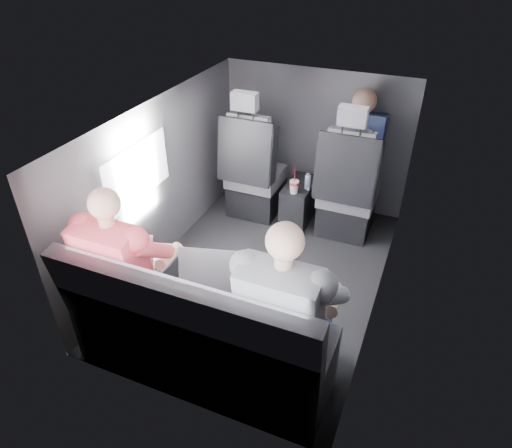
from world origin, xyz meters
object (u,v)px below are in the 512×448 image
at_px(front_seat_right, 347,195).
at_px(passenger_front_right, 358,147).
at_px(center_console, 299,202).
at_px(passenger_rear_left, 130,266).
at_px(rear_bench, 200,338).
at_px(water_bottle, 308,182).
at_px(soda_cup, 294,186).
at_px(laptop_silver, 220,271).
at_px(passenger_rear_right, 288,310).
at_px(laptop_white, 138,253).
at_px(front_seat_left, 254,177).
at_px(laptop_black, 293,288).

xyz_separation_m(front_seat_right, passenger_front_right, (0.00, 0.26, 0.35)).
xyz_separation_m(front_seat_right, center_console, (-0.45, 0.04, -0.20)).
bearing_deg(passenger_rear_left, rear_bench, -10.32).
bearing_deg(water_bottle, passenger_front_right, 38.51).
bearing_deg(soda_cup, passenger_front_right, 41.22).
relative_size(water_bottle, passenger_rear_left, 0.13).
distance_m(rear_bench, laptop_silver, 0.42).
distance_m(front_seat_right, laptop_silver, 1.71).
height_order(water_bottle, passenger_rear_right, passenger_rear_right).
bearing_deg(center_console, water_bottle, -37.12).
bearing_deg(laptop_silver, laptop_white, -176.47).
relative_size(front_seat_right, water_bottle, 7.99).
relative_size(center_console, laptop_silver, 1.09).
bearing_deg(front_seat_left, passenger_rear_left, -92.28).
bearing_deg(rear_bench, soda_cup, 89.98).
distance_m(center_console, water_bottle, 0.30).
bearing_deg(front_seat_right, laptop_white, -120.95).
relative_size(front_seat_right, passenger_front_right, 1.49).
distance_m(center_console, passenger_rear_left, 1.97).
height_order(water_bottle, passenger_front_right, passenger_front_right).
distance_m(passenger_rear_left, passenger_rear_right, 1.04).
xyz_separation_m(soda_cup, laptop_black, (0.48, -1.47, 0.17)).
height_order(front_seat_left, soda_cup, front_seat_left).
bearing_deg(rear_bench, center_console, 90.00).
bearing_deg(water_bottle, laptop_black, -76.19).
relative_size(rear_bench, laptop_white, 4.13).
relative_size(front_seat_left, water_bottle, 7.99).
bearing_deg(soda_cup, front_seat_right, 17.17).
height_order(center_console, laptop_black, laptop_black).
bearing_deg(rear_bench, passenger_rear_left, 169.68).
relative_size(rear_bench, passenger_front_right, 1.89).
relative_size(rear_bench, passenger_rear_left, 1.30).
relative_size(laptop_white, laptop_silver, 0.88).
xyz_separation_m(front_seat_left, passenger_rear_right, (0.97, -1.81, 0.25)).
xyz_separation_m(passenger_rear_left, passenger_front_right, (0.98, 2.06, 0.12)).
height_order(front_seat_right, passenger_front_right, passenger_front_right).
bearing_deg(laptop_silver, passenger_rear_right, -18.83).
xyz_separation_m(front_seat_right, passenger_rear_left, (-0.97, -1.81, 0.23)).
xyz_separation_m(rear_bench, laptop_black, (0.48, 0.29, 0.32)).
relative_size(center_console, passenger_front_right, 0.57).
distance_m(front_seat_left, soda_cup, 0.48).
xyz_separation_m(rear_bench, passenger_front_right, (0.45, 2.16, 0.45)).
bearing_deg(front_seat_right, passenger_front_right, 89.19).
bearing_deg(front_seat_left, rear_bench, -76.69).
xyz_separation_m(front_seat_right, laptop_silver, (-0.43, -1.64, 0.24)).
relative_size(center_console, rear_bench, 0.30).
xyz_separation_m(front_seat_left, laptop_white, (-0.10, -1.67, 0.23)).
distance_m(soda_cup, laptop_silver, 1.51).
height_order(soda_cup, water_bottle, soda_cup).
bearing_deg(soda_cup, rear_bench, -90.02).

